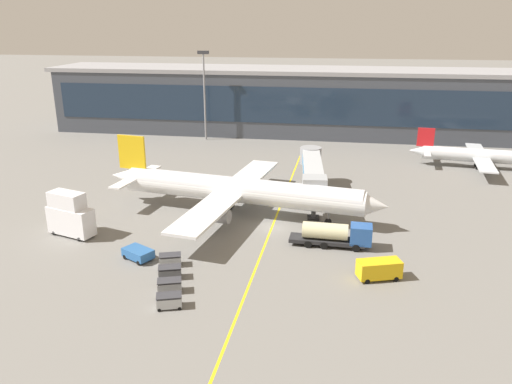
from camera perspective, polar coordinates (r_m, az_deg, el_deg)
ground_plane at (r=73.28m, az=1.86°, el=-4.03°), size 700.00×700.00×0.00m
apron_lead_in_line at (r=75.11m, az=2.06°, el=-3.44°), size 2.11×79.99×0.01m
terminal_building at (r=134.65m, az=11.79°, el=9.96°), size 163.56×19.95×16.89m
main_airliner at (r=76.79m, az=-2.03°, el=0.25°), size 44.93×36.06×11.18m
jet_bridge at (r=84.41m, az=6.43°, el=2.59°), size 5.51×21.70×6.69m
fuel_tanker at (r=67.42m, az=9.10°, el=-4.77°), size 10.88×2.99×3.25m
crew_van at (r=60.52m, az=13.93°, el=-8.44°), size 5.41×3.58×2.30m
catering_lift at (r=74.14m, az=-20.44°, el=-2.44°), size 7.23×4.39×6.30m
pushback_tug at (r=65.15m, az=-13.23°, el=-6.80°), size 4.44×3.85×1.40m
baggage_cart_0 at (r=54.41m, az=-9.85°, el=-12.09°), size 2.99×2.29×1.48m
baggage_cart_1 at (r=57.18m, az=-9.81°, el=-10.45°), size 2.99×2.29×1.48m
baggage_cart_2 at (r=60.00m, az=-9.77°, el=-8.96°), size 2.99×2.29×1.48m
baggage_cart_3 at (r=62.85m, az=-9.74°, el=-7.61°), size 2.99×2.29×1.48m
commuter_jet_far at (r=111.53m, az=24.62°, el=3.76°), size 29.73×23.69×7.74m
apron_light_mast_0 at (r=126.32m, az=-5.91°, el=11.67°), size 2.80×0.50×21.73m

